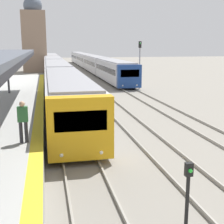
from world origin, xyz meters
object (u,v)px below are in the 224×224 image
Objects in this scene: train_near at (55,69)px; signal_mast_far at (140,59)px; train_far at (91,62)px; signal_post_near at (188,188)px; person_on_platform at (23,119)px.

signal_mast_far reaches higher than train_near.
signal_post_near is (-5.25, -54.20, -0.45)m from train_far.
train_far is 11.29× the size of signal_mast_far.
person_on_platform reaches higher than signal_post_near.
train_near reaches higher than train_far.
signal_post_near is at bearing -95.54° from train_far.
signal_post_near is (2.24, -35.41, -0.49)m from train_near.
signal_mast_far reaches higher than train_far.
train_far is at bearing 68.26° from train_near.
train_far is 54.45m from signal_post_near.
signal_post_near is 26.98m from signal_mast_far.
train_far is (7.49, 18.78, -0.05)m from train_near.
person_on_platform is 0.03× the size of train_near.
person_on_platform is 0.32× the size of signal_mast_far.
signal_mast_far is (1.38, -28.13, 1.65)m from train_far.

